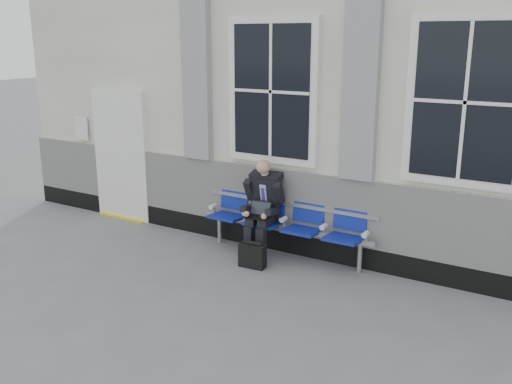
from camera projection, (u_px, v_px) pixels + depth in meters
The scene contains 5 objects.
ground at pixel (381, 329), 5.96m from camera, with size 70.00×70.00×0.00m, color slate.
station_building at pixel (469, 89), 8.25m from camera, with size 14.40×4.40×4.49m.
bench at pixel (286, 218), 7.83m from camera, with size 2.60×0.47×0.91m.
businessman at pixel (263, 204), 7.82m from camera, with size 0.55×0.74×1.36m.
briefcase at pixel (252, 255), 7.53m from camera, with size 0.36×0.17×0.36m.
Camera 1 is at (1.67, -5.27, 2.96)m, focal length 40.00 mm.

